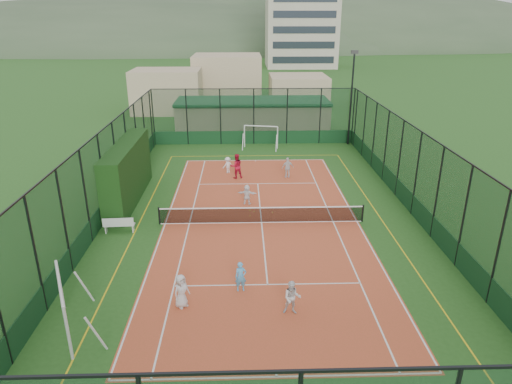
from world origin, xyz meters
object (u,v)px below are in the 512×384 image
futsal_goal_near (64,307)px  child_near_mid (241,277)px  floodlight_ne (351,99)px  child_far_back (247,194)px  white_bench (119,224)px  child_far_right (288,168)px  futsal_goal_far (261,137)px  coach (236,166)px  child_near_left (181,291)px  clubhouse (253,115)px  child_near_right (292,298)px  child_far_left (228,165)px

futsal_goal_near → child_near_mid: bearing=-93.1°
floodlight_ne → child_far_back: floodlight_ne is taller
white_bench → child_near_mid: size_ratio=1.23×
floodlight_ne → child_near_mid: 25.59m
floodlight_ne → child_far_right: size_ratio=5.48×
white_bench → futsal_goal_near: bearing=-92.1°
futsal_goal_far → coach: 8.21m
white_bench → child_near_left: child_near_left is taller
clubhouse → futsal_goal_far: clubhouse is taller
white_bench → child_far_back: 7.93m
child_near_right → futsal_goal_near: bearing=-170.0°
white_bench → coach: (6.30, 8.60, 0.45)m
child_near_left → child_far_left: bearing=40.7°
child_far_left → child_near_right: bearing=70.8°
futsal_goal_far → child_near_mid: futsal_goal_far is taller
white_bench → futsal_goal_near: 8.42m
white_bench → child_far_left: (5.64, 9.78, 0.15)m
floodlight_ne → child_near_mid: size_ratio=6.14×
child_far_right → coach: bearing=-10.8°
clubhouse → child_far_right: bearing=-81.2°
child_near_right → child_far_left: 17.58m
floodlight_ne → child_near_mid: floodlight_ne is taller
clubhouse → coach: (-1.50, -14.34, -0.66)m
child_near_left → child_far_back: child_near_left is taller
child_near_right → child_far_right: (1.37, 16.13, 0.03)m
futsal_goal_near → floodlight_ne: bearing=-56.5°
child_far_left → child_far_back: child_far_back is taller
clubhouse → child_near_mid: size_ratio=11.32×
child_near_left → child_far_back: size_ratio=1.13×
floodlight_ne → white_bench: (-16.40, -17.54, -3.66)m
white_bench → futsal_goal_far: bearing=60.2°
child_far_left → coach: coach is taller
child_near_left → clubhouse: bearing=38.6°
child_far_back → futsal_goal_far: bearing=-86.9°
coach → futsal_goal_far: bearing=-120.3°
clubhouse → child_near_mid: clubhouse is taller
clubhouse → futsal_goal_near: 32.27m
white_bench → child_far_right: size_ratio=1.10×
child_near_left → child_far_right: size_ratio=0.96×
clubhouse → child_near_left: clubhouse is taller
floodlight_ne → child_far_left: 13.72m
child_far_left → child_near_mid: bearing=64.5°
futsal_goal_far → child_far_right: bearing=-67.3°
clubhouse → child_far_right: (2.21, -14.34, -0.81)m
child_far_back → clubhouse: bearing=-83.1°
futsal_goal_near → child_far_left: bearing=-41.3°
child_near_left → child_far_left: child_near_left is taller
clubhouse → futsal_goal_near: clubhouse is taller
futsal_goal_near → child_far_back: (6.88, 12.10, -0.44)m
clubhouse → child_near_right: size_ratio=10.57×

